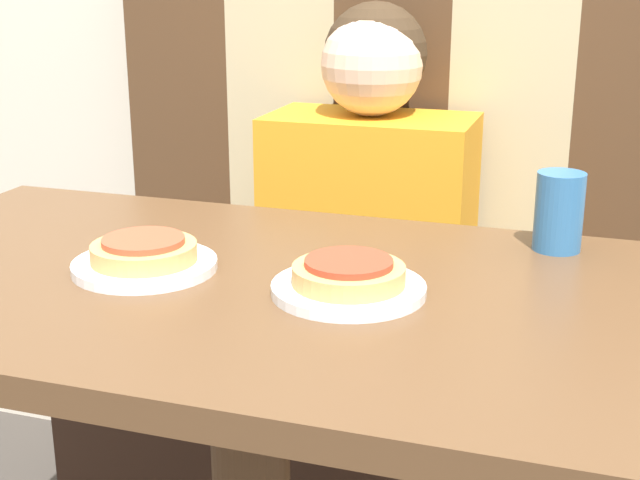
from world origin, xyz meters
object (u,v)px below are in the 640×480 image
at_px(plate_right, 348,289).
at_px(plate_left, 145,265).
at_px(drinking_cup, 559,212).
at_px(pizza_right, 349,273).
at_px(pizza_left, 144,250).
at_px(person, 370,194).

bearing_deg(plate_right, plate_left, 180.00).
distance_m(plate_right, drinking_cup, 0.32).
height_order(plate_left, pizza_right, pizza_right).
distance_m(pizza_left, drinking_cup, 0.53).
bearing_deg(person, pizza_right, -77.27).
relative_size(plate_left, plate_right, 1.00).
bearing_deg(drinking_cup, pizza_left, -152.99).
relative_size(pizza_left, pizza_right, 1.00).
bearing_deg(person, drinking_cup, -44.33).
bearing_deg(pizza_right, drinking_cup, 48.58).
height_order(plate_left, plate_right, same).
bearing_deg(plate_right, pizza_right, 0.00).
relative_size(plate_right, pizza_left, 1.37).
distance_m(person, pizza_left, 0.59).
xyz_separation_m(plate_right, pizza_right, (0.00, 0.00, 0.02)).
relative_size(person, plate_left, 3.58).
height_order(pizza_left, drinking_cup, drinking_cup).
bearing_deg(pizza_left, plate_left, 0.00).
xyz_separation_m(person, pizza_left, (-0.13, -0.57, 0.06)).
xyz_separation_m(person, pizza_right, (0.13, -0.57, 0.06)).
relative_size(pizza_right, drinking_cup, 1.25).
bearing_deg(pizza_right, plate_left, 180.00).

